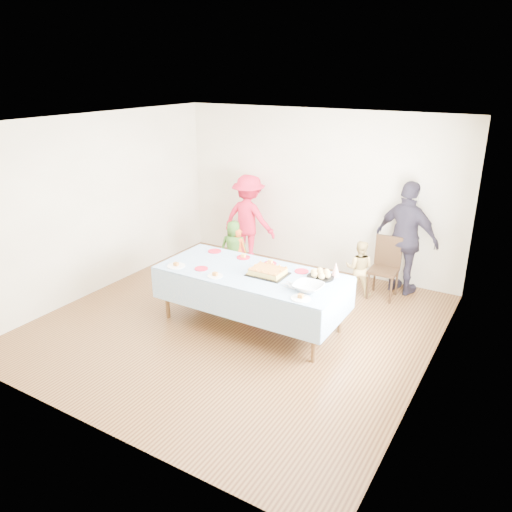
{
  "coord_description": "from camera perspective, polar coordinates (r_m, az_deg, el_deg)",
  "views": [
    {
      "loc": [
        3.34,
        -5.1,
        3.3
      ],
      "look_at": [
        0.12,
        0.3,
        0.92
      ],
      "focal_mm": 35.0,
      "sensor_mm": 36.0,
      "label": 1
    }
  ],
  "objects": [
    {
      "name": "adult_right",
      "position": [
        7.88,
        16.82,
        1.91
      ],
      "size": [
        1.11,
        0.69,
        1.76
      ],
      "primitive_type": "imported",
      "rotation": [
        0.0,
        0.0,
        2.87
      ],
      "color": "#2A2534",
      "rests_on": "ground"
    },
    {
      "name": "plate_red_far_d",
      "position": [
        6.6,
        5.24,
        -1.75
      ],
      "size": [
        0.19,
        0.19,
        0.01
      ],
      "primitive_type": "cylinder",
      "color": "red",
      "rests_on": "party_table"
    },
    {
      "name": "dining_chair",
      "position": [
        7.8,
        14.6,
        -0.86
      ],
      "size": [
        0.42,
        0.42,
        0.93
      ],
      "rotation": [
        0.0,
        0.0,
        0.04
      ],
      "color": "black",
      "rests_on": "ground"
    },
    {
      "name": "party_hat",
      "position": [
        6.49,
        9.1,
        -1.5
      ],
      "size": [
        0.11,
        0.11,
        0.19
      ],
      "primitive_type": "cone",
      "color": "white",
      "rests_on": "party_table"
    },
    {
      "name": "plate_red_far_b",
      "position": [
        7.05,
        -1.46,
        -0.16
      ],
      "size": [
        0.19,
        0.19,
        0.01
      ],
      "primitive_type": "cylinder",
      "color": "red",
      "rests_on": "party_table"
    },
    {
      "name": "room_walls",
      "position": [
        6.26,
        -1.91,
        6.59
      ],
      "size": [
        5.04,
        5.04,
        2.72
      ],
      "color": "beige",
      "rests_on": "ground"
    },
    {
      "name": "party_table",
      "position": [
        6.6,
        -0.55,
        -2.25
      ],
      "size": [
        2.5,
        1.1,
        0.78
      ],
      "color": "#50371B",
      "rests_on": "ground"
    },
    {
      "name": "plate_red_far_c",
      "position": [
        6.84,
        1.63,
        -0.84
      ],
      "size": [
        0.17,
        0.17,
        0.01
      ],
      "primitive_type": "cylinder",
      "color": "red",
      "rests_on": "party_table"
    },
    {
      "name": "plate_red_far_a",
      "position": [
        7.32,
        -4.75,
        0.56
      ],
      "size": [
        0.2,
        0.2,
        0.01
      ],
      "primitive_type": "cylinder",
      "color": "red",
      "rests_on": "party_table"
    },
    {
      "name": "toddler_right",
      "position": [
        7.76,
        11.72,
        -1.37
      ],
      "size": [
        0.48,
        0.4,
        0.87
      ],
      "primitive_type": "imported",
      "rotation": [
        0.0,
        0.0,
        3.33
      ],
      "color": "tan",
      "rests_on": "ground"
    },
    {
      "name": "rolls_tray",
      "position": [
        6.42,
        7.39,
        -2.12
      ],
      "size": [
        0.35,
        0.35,
        0.11
      ],
      "color": "black",
      "rests_on": "party_table"
    },
    {
      "name": "adult_left",
      "position": [
        8.87,
        -0.84,
        4.26
      ],
      "size": [
        1.03,
        0.6,
        1.57
      ],
      "primitive_type": "imported",
      "rotation": [
        0.0,
        0.0,
        3.12
      ],
      "color": "red",
      "rests_on": "ground"
    },
    {
      "name": "birthday_cake",
      "position": [
        6.47,
        1.36,
        -1.81
      ],
      "size": [
        0.5,
        0.38,
        0.09
      ],
      "color": "black",
      "rests_on": "party_table"
    },
    {
      "name": "ground",
      "position": [
        6.93,
        -2.14,
        -7.7
      ],
      "size": [
        5.0,
        5.0,
        0.0
      ],
      "primitive_type": "plane",
      "color": "#452613",
      "rests_on": "ground"
    },
    {
      "name": "plate_white_mid",
      "position": [
        6.45,
        -4.69,
        -2.28
      ],
      "size": [
        0.2,
        0.2,
        0.01
      ],
      "primitive_type": "cylinder",
      "color": "white",
      "rests_on": "party_table"
    },
    {
      "name": "toddler_mid",
      "position": [
        8.35,
        -2.55,
        0.9
      ],
      "size": [
        0.54,
        0.45,
        0.94
      ],
      "primitive_type": "imported",
      "rotation": [
        0.0,
        0.0,
        3.52
      ],
      "color": "#386822",
      "rests_on": "ground"
    },
    {
      "name": "punch_bowl",
      "position": [
        6.05,
        5.99,
        -3.57
      ],
      "size": [
        0.36,
        0.36,
        0.09
      ],
      "primitive_type": "imported",
      "color": "silver",
      "rests_on": "party_table"
    },
    {
      "name": "plate_red_near",
      "position": [
        6.7,
        -6.28,
        -1.44
      ],
      "size": [
        0.18,
        0.18,
        0.01
      ],
      "primitive_type": "cylinder",
      "color": "red",
      "rests_on": "party_table"
    },
    {
      "name": "toddler_left",
      "position": [
        8.35,
        -2.07,
        0.47
      ],
      "size": [
        0.32,
        0.24,
        0.83
      ],
      "primitive_type": "imported",
      "rotation": [
        0.0,
        0.0,
        3.27
      ],
      "color": "#E2551C",
      "rests_on": "ground"
    },
    {
      "name": "plate_white_right",
      "position": [
        5.84,
        5.11,
        -4.83
      ],
      "size": [
        0.23,
        0.23,
        0.01
      ],
      "primitive_type": "cylinder",
      "color": "white",
      "rests_on": "party_table"
    },
    {
      "name": "fork_pile",
      "position": [
        6.12,
        3.93,
        -3.29
      ],
      "size": [
        0.24,
        0.18,
        0.07
      ],
      "primitive_type": null,
      "color": "white",
      "rests_on": "party_table"
    },
    {
      "name": "plate_white_left",
      "position": [
        6.84,
        -9.11,
        -1.13
      ],
      "size": [
        0.25,
        0.25,
        0.01
      ],
      "primitive_type": "cylinder",
      "color": "white",
      "rests_on": "party_table"
    }
  ]
}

